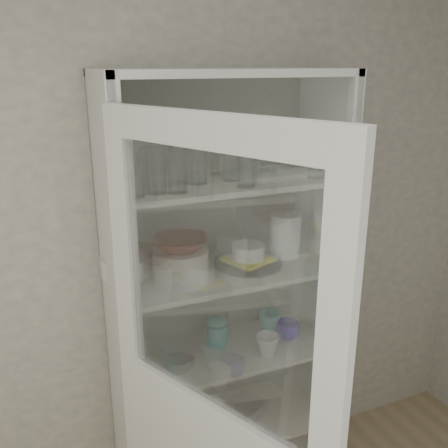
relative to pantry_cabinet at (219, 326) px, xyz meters
name	(u,v)px	position (x,y,z in m)	size (l,w,h in m)	color
wall_back	(165,249)	(-0.20, 0.16, 0.36)	(3.60, 0.02, 2.60)	#989593
pantry_cabinet	(219,326)	(0.00, 0.00, 0.00)	(1.00, 0.45, 2.10)	silver
tumbler_0	(156,173)	(-0.32, -0.18, 0.80)	(0.08, 0.08, 0.15)	silver
tumbler_1	(136,179)	(-0.40, -0.19, 0.79)	(0.07, 0.07, 0.13)	silver
tumbler_2	(177,173)	(-0.25, -0.20, 0.79)	(0.07, 0.07, 0.15)	silver
tumbler_3	(249,166)	(0.06, -0.18, 0.79)	(0.07, 0.07, 0.14)	silver
tumbler_4	(246,169)	(0.03, -0.22, 0.79)	(0.07, 0.07, 0.14)	silver
tumbler_5	(315,161)	(0.37, -0.18, 0.79)	(0.07, 0.07, 0.13)	silver
tumbler_6	(318,162)	(0.37, -0.19, 0.79)	(0.07, 0.07, 0.13)	silver
tumbler_7	(146,170)	(-0.33, -0.07, 0.79)	(0.07, 0.07, 0.14)	silver
tumbler_8	(198,166)	(-0.13, -0.09, 0.79)	(0.07, 0.07, 0.15)	silver
tumbler_9	(179,165)	(-0.19, -0.06, 0.79)	(0.07, 0.07, 0.15)	silver
tumbler_10	(232,162)	(0.02, -0.09, 0.79)	(0.07, 0.07, 0.15)	silver
goblet_0	(146,162)	(-0.30, 0.05, 0.80)	(0.07, 0.07, 0.15)	silver
goblet_1	(218,156)	(0.01, 0.03, 0.80)	(0.07, 0.07, 0.16)	silver
goblet_2	(269,151)	(0.25, 0.01, 0.81)	(0.08, 0.08, 0.18)	silver
goblet_3	(289,151)	(0.36, 0.04, 0.80)	(0.07, 0.07, 0.15)	silver
plate_stack_front	(181,274)	(-0.22, -0.12, 0.36)	(0.23, 0.23, 0.07)	silver
plate_stack_back	(126,266)	(-0.41, 0.04, 0.36)	(0.21, 0.21, 0.08)	silver
cream_bowl	(181,258)	(-0.22, -0.12, 0.43)	(0.23, 0.23, 0.07)	beige
terracotta_bowl	(180,243)	(-0.22, -0.12, 0.49)	(0.22, 0.22, 0.05)	maroon
glass_platter	(248,262)	(0.12, -0.06, 0.33)	(0.31, 0.31, 0.02)	silver
yellow_trivet	(248,259)	(0.12, -0.06, 0.34)	(0.18, 0.18, 0.01)	yellow
white_ramekin	(248,251)	(0.12, -0.06, 0.38)	(0.15, 0.15, 0.06)	silver
grey_bowl_stack	(285,235)	(0.32, -0.03, 0.42)	(0.14, 0.14, 0.20)	silver
mug_blue	(288,330)	(0.31, -0.11, -0.04)	(0.11, 0.11, 0.09)	#16129B
mug_teal	(269,322)	(0.26, -0.01, -0.03)	(0.11, 0.11, 0.11)	teal
mug_white	(267,345)	(0.16, -0.20, -0.03)	(0.11, 0.11, 0.10)	silver
teal_jar	(217,332)	(-0.01, -0.01, -0.02)	(0.10, 0.10, 0.12)	teal
measuring_cups	(178,363)	(-0.25, -0.13, -0.06)	(0.11, 0.11, 0.04)	silver
white_canister	(134,350)	(-0.41, -0.01, -0.02)	(0.10, 0.10, 0.12)	silver
cream_dish	(212,418)	(-0.07, -0.07, -0.45)	(0.22, 0.22, 0.07)	beige
tin_box	(242,412)	(0.09, -0.09, -0.45)	(0.22, 0.15, 0.07)	#A0A2B7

